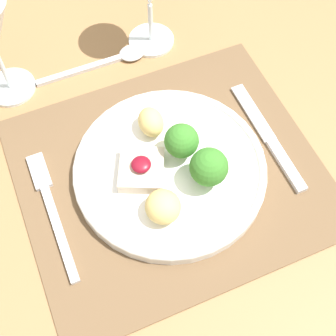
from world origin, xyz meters
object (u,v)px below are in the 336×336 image
Objects in this scene: dinner_plate at (169,169)px; spoon at (114,59)px; fork at (50,205)px; knife at (272,143)px.

spoon is at bearing 89.64° from dinner_plate.
spoon is at bearing 49.26° from fork.
dinner_plate is 1.47× the size of spoon.
fork is 0.28m from spoon.
knife is at bearing -3.74° from dinner_plate.
knife is 1.09× the size of spoon.
knife is (0.16, -0.01, -0.01)m from dinner_plate.
dinner_plate is 1.35× the size of fork.
fork is (-0.17, 0.02, -0.01)m from dinner_plate.
fork is at bearing -130.21° from spoon.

